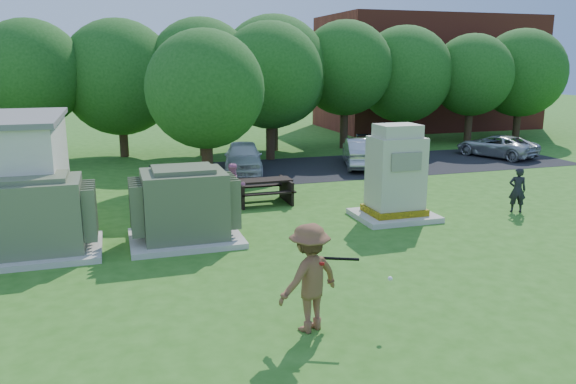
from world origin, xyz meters
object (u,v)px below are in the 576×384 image
object	(u,v)px
transformer_left	(37,218)
car_dark	(385,152)
batter	(309,278)
person_by_generator	(517,190)
car_white	(243,157)
person_at_picnic	(234,187)
car_silver_b	(496,146)
transformer_right	(184,207)
generator_cabinet	(396,178)
car_silver_a	(361,152)
picnic_table	(263,188)

from	to	relation	value
transformer_left	car_dark	distance (m)	16.62
batter	person_by_generator	bearing A→B (deg)	-170.13
car_white	car_dark	distance (m)	6.74
person_at_picnic	car_silver_b	size ratio (longest dim) A/B	0.38
person_by_generator	car_white	size ratio (longest dim) A/B	0.37
person_by_generator	transformer_right	bearing A→B (deg)	25.46
batter	person_at_picnic	size ratio (longest dim) A/B	1.30
generator_cabinet	car_dark	size ratio (longest dim) A/B	0.66
person_by_generator	car_silver_a	bearing A→B (deg)	-54.26
transformer_left	car_silver_b	xyz separation A→B (m)	(20.82, 9.21, -0.40)
transformer_right	person_at_picnic	world-z (taller)	transformer_right
car_white	car_dark	bearing A→B (deg)	8.61
picnic_table	person_at_picnic	xyz separation A→B (m)	(-1.12, -0.55, 0.25)
picnic_table	car_dark	world-z (taller)	car_dark
batter	person_at_picnic	world-z (taller)	batter
generator_cabinet	person_by_generator	world-z (taller)	generator_cabinet
person_by_generator	car_dark	world-z (taller)	person_by_generator
transformer_left	person_by_generator	bearing A→B (deg)	-0.80
person_by_generator	car_white	world-z (taller)	person_by_generator
person_at_picnic	car_white	distance (m)	6.47
car_silver_b	batter	bearing A→B (deg)	23.81
car_silver_b	person_by_generator	bearing A→B (deg)	35.50
person_by_generator	picnic_table	bearing A→B (deg)	0.98
transformer_right	batter	bearing A→B (deg)	-75.94
transformer_right	car_dark	bearing A→B (deg)	39.68
person_by_generator	person_at_picnic	distance (m)	9.26
picnic_table	car_silver_a	xyz separation A→B (m)	(6.17, 5.28, 0.16)
transformer_right	car_white	distance (m)	9.85
person_by_generator	batter	bearing A→B (deg)	58.44
picnic_table	person_by_generator	bearing A→B (deg)	-25.55
person_at_picnic	car_white	bearing A→B (deg)	67.30
car_silver_a	transformer_left	bearing A→B (deg)	52.28
car_silver_b	picnic_table	bearing A→B (deg)	2.09
person_at_picnic	car_dark	size ratio (longest dim) A/B	0.35
generator_cabinet	car_silver_a	distance (m)	8.81
batter	car_white	bearing A→B (deg)	-120.51
picnic_table	car_dark	xyz separation A→B (m)	(7.34, 5.24, 0.12)
transformer_left	car_silver_b	world-z (taller)	transformer_left
person_by_generator	car_silver_b	world-z (taller)	person_by_generator
picnic_table	car_silver_b	xyz separation A→B (m)	(14.00, 5.78, 0.04)
generator_cabinet	person_by_generator	distance (m)	4.23
transformer_left	person_by_generator	xyz separation A→B (m)	(14.43, -0.20, -0.23)
transformer_left	picnic_table	bearing A→B (deg)	26.75
transformer_left	person_at_picnic	size ratio (longest dim) A/B	1.92
person_at_picnic	car_silver_b	xyz separation A→B (m)	(15.13, 6.33, -0.21)
person_at_picnic	person_by_generator	bearing A→B (deg)	-26.55
car_silver_a	transformer_right	bearing A→B (deg)	61.59
transformer_right	car_silver_a	bearing A→B (deg)	43.18
transformer_right	car_silver_a	world-z (taller)	transformer_right
person_by_generator	car_dark	size ratio (longest dim) A/B	0.33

